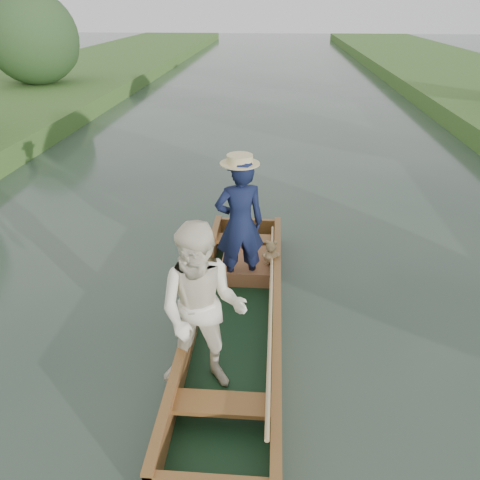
{
  "coord_description": "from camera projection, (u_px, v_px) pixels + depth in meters",
  "views": [
    {
      "loc": [
        0.41,
        -4.86,
        3.77
      ],
      "look_at": [
        0.0,
        0.6,
        0.95
      ],
      "focal_mm": 35.0,
      "sensor_mm": 36.0,
      "label": 1
    }
  ],
  "objects": [
    {
      "name": "punt",
      "position": [
        226.0,
        286.0,
        5.57
      ],
      "size": [
        1.28,
        5.0,
        1.98
      ],
      "color": "black",
      "rests_on": "ground"
    },
    {
      "name": "trees_far",
      "position": [
        227.0,
        51.0,
        12.86
      ],
      "size": [
        22.95,
        15.2,
        4.65
      ],
      "color": "#47331E",
      "rests_on": "ground"
    },
    {
      "name": "ground",
      "position": [
        237.0,
        326.0,
        6.06
      ],
      "size": [
        120.0,
        120.0,
        0.0
      ],
      "primitive_type": "plane",
      "color": "#283D30",
      "rests_on": "ground"
    }
  ]
}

